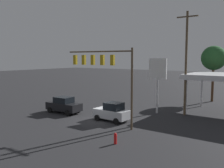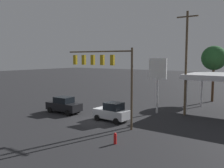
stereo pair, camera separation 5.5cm
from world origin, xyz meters
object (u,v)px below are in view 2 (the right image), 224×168
Objects in this scene: hatchback_crossing at (112,112)px; fire_hydrant at (115,138)px; street_tree at (214,58)px; price_sign at (158,73)px; traffic_signal_assembly at (103,66)px; sedan_waiting at (64,105)px; utility_pole at (186,62)px.

fire_hydrant is (-4.30, 5.57, -0.51)m from hatchback_crossing.
hatchback_crossing is 7.05m from fire_hydrant.
price_sign is at bearing 74.84° from street_tree.
traffic_signal_assembly is 1.75× the size of sedan_waiting.
utility_pole reaches higher than fire_hydrant.
utility_pole is 13.81m from fire_hydrant.
fire_hydrant is (1.20, 23.83, -6.05)m from street_tree.
utility_pole reaches higher than traffic_signal_assembly.
hatchback_crossing is 0.46× the size of street_tree.
traffic_signal_assembly reaches higher than price_sign.
utility_pole reaches higher than hatchback_crossing.
hatchback_crossing is at bearing 73.23° from street_tree.
utility_pole reaches higher than street_tree.
traffic_signal_assembly is at bearing 167.23° from sedan_waiting.
fire_hydrant is at bearing 152.41° from sedan_waiting.
price_sign is at bearing -105.47° from traffic_signal_assembly.
traffic_signal_assembly is 9.98m from utility_pole.
street_tree is at bearing -91.24° from utility_pole.
traffic_signal_assembly is 20.56m from street_tree.
sedan_waiting is at bearing 30.65° from utility_pole.
price_sign is 0.78× the size of street_tree.
hatchback_crossing reaches higher than sedan_waiting.
street_tree is at bearing -105.08° from hatchback_crossing.
sedan_waiting is 1.16× the size of hatchback_crossing.
street_tree reaches higher than hatchback_crossing.
utility_pole is at bearing -125.34° from hatchback_crossing.
traffic_signal_assembly is at bearing 74.53° from price_sign.
sedan_waiting is (9.14, 6.37, -3.90)m from price_sign.
price_sign is (-2.12, -7.67, -0.92)m from traffic_signal_assembly.
sedan_waiting is at bearing 3.79° from hatchback_crossing.
traffic_signal_assembly is 8.01m from price_sign.
street_tree is (-5.50, -18.26, 5.54)m from hatchback_crossing.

